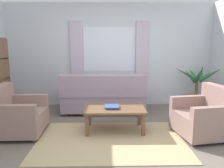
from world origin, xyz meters
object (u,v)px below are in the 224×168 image
object	(u,v)px
armchair_right	(205,116)
book_stack_on_table	(112,107)
armchair_left	(17,115)
potted_plant	(197,92)
couch	(103,97)
coffee_table	(115,111)

from	to	relation	value
armchair_right	book_stack_on_table	world-z (taller)	armchair_right
armchair_left	potted_plant	distance (m)	4.07
couch	book_stack_on_table	xyz separation A→B (m)	(0.17, -1.12, 0.09)
potted_plant	armchair_right	bearing A→B (deg)	-107.22
book_stack_on_table	couch	bearing A→B (deg)	98.89
book_stack_on_table	coffee_table	bearing A→B (deg)	7.19
couch	armchair_right	bearing A→B (deg)	142.35
couch	potted_plant	bearing A→B (deg)	-174.37
armchair_right	potted_plant	bearing A→B (deg)	153.12
coffee_table	book_stack_on_table	world-z (taller)	book_stack_on_table
armchair_left	armchair_right	world-z (taller)	same
couch	armchair_right	world-z (taller)	couch
book_stack_on_table	potted_plant	distance (m)	2.49
couch	armchair_left	size ratio (longest dim) A/B	2.16
couch	armchair_left	world-z (taller)	couch
armchair_right	potted_plant	xyz separation A→B (m)	(0.50, 1.60, 0.08)
armchair_right	potted_plant	size ratio (longest dim) A/B	0.84
armchair_left	book_stack_on_table	size ratio (longest dim) A/B	2.87
armchair_right	coffee_table	distance (m)	1.57
armchair_right	coffee_table	xyz separation A→B (m)	(-1.55, 0.26, 0.03)
couch	book_stack_on_table	size ratio (longest dim) A/B	6.20
couch	coffee_table	bearing A→B (deg)	101.72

